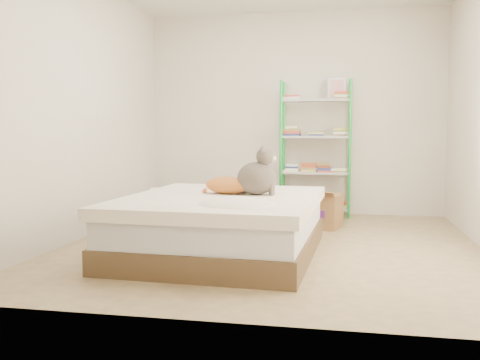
% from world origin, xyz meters
% --- Properties ---
extents(room, '(3.81, 4.21, 2.61)m').
position_xyz_m(room, '(0.00, 0.00, 1.30)').
color(room, tan).
rests_on(room, ground).
extents(bed, '(1.68, 2.06, 0.51)m').
position_xyz_m(bed, '(-0.37, -0.45, 0.25)').
color(bed, '#4D3A22').
rests_on(bed, ground).
extents(orange_cat, '(0.53, 0.37, 0.19)m').
position_xyz_m(orange_cat, '(-0.36, -0.30, 0.60)').
color(orange_cat, '#CC6D29').
rests_on(orange_cat, bed).
extents(grey_cat, '(0.37, 0.32, 0.42)m').
position_xyz_m(grey_cat, '(-0.09, -0.32, 0.72)').
color(grey_cat, '#64594E').
rests_on(grey_cat, bed).
extents(shelf_unit, '(0.88, 0.36, 1.74)m').
position_xyz_m(shelf_unit, '(0.31, 1.88, 0.82)').
color(shelf_unit, green).
rests_on(shelf_unit, ground).
extents(cardboard_box, '(0.62, 0.61, 0.43)m').
position_xyz_m(cardboard_box, '(0.35, 1.05, 0.19)').
color(cardboard_box, brown).
rests_on(cardboard_box, ground).
extents(white_bin, '(0.36, 0.34, 0.34)m').
position_xyz_m(white_bin, '(-1.65, 1.63, 0.17)').
color(white_bin, white).
rests_on(white_bin, ground).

